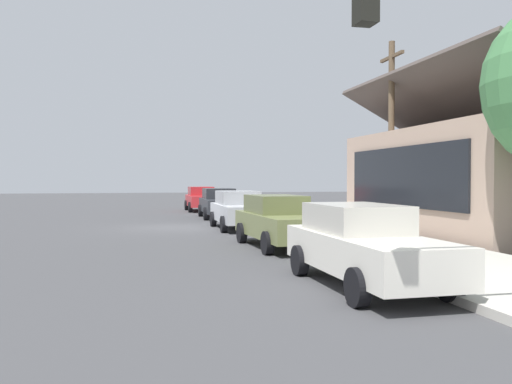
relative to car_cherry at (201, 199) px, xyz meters
name	(u,v)px	position (x,y,z in m)	size (l,w,h in m)	color
ground_plane	(174,228)	(11.81, -2.64, -0.81)	(120.00, 120.00, 0.00)	#424244
sidewalk_curb	(298,223)	(11.81, 2.96, -0.73)	(60.00, 4.20, 0.16)	beige
car_cherry	(201,199)	(0.00, 0.00, 0.00)	(4.32, 1.99, 1.59)	red
car_charcoal	(219,203)	(6.47, 0.18, 0.00)	(4.60, 2.10, 1.59)	#2D3035
car_silver	(239,209)	(12.93, -0.01, 0.00)	(4.59, 2.03, 1.59)	silver
car_olive	(279,221)	(19.21, 0.02, 0.00)	(4.78, 2.09, 1.59)	olive
car_ivory	(363,245)	(25.42, 0.04, 0.00)	(4.87, 1.98, 1.59)	silver
storefront_building	(495,178)	(16.95, 9.34, 1.32)	(11.09, 8.29, 6.23)	tan
traffic_light_main	(478,69)	(29.18, -0.10, 2.68)	(0.37, 2.79, 5.20)	#383833
utility_pole_wooden	(391,133)	(15.72, 5.56, 3.12)	(1.80, 0.24, 7.50)	brown
fire_hydrant_red	(257,212)	(9.53, 1.56, -0.32)	(0.22, 0.22, 0.71)	red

